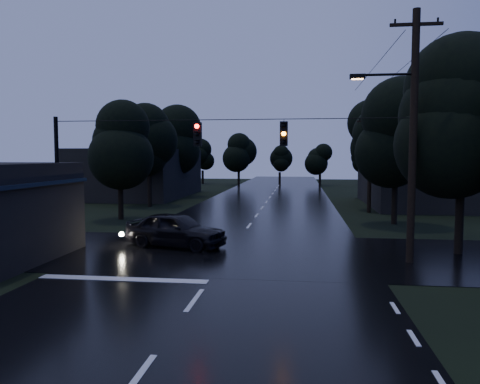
# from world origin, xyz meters

# --- Properties ---
(ground) EXTENTS (160.00, 160.00, 0.00)m
(ground) POSITION_xyz_m (0.00, 0.00, 0.00)
(ground) COLOR black
(ground) RESTS_ON ground
(main_road) EXTENTS (12.00, 120.00, 0.02)m
(main_road) POSITION_xyz_m (0.00, 30.00, 0.00)
(main_road) COLOR black
(main_road) RESTS_ON ground
(cross_street) EXTENTS (60.00, 9.00, 0.02)m
(cross_street) POSITION_xyz_m (0.00, 12.00, 0.00)
(cross_street) COLOR black
(cross_street) RESTS_ON ground
(building_far_right) EXTENTS (10.00, 14.00, 4.40)m
(building_far_right) POSITION_xyz_m (14.00, 34.00, 2.20)
(building_far_right) COLOR black
(building_far_right) RESTS_ON ground
(building_far_left) EXTENTS (10.00, 16.00, 5.00)m
(building_far_left) POSITION_xyz_m (-14.00, 40.00, 2.50)
(building_far_left) COLOR black
(building_far_left) RESTS_ON ground
(utility_pole_main) EXTENTS (3.50, 0.30, 10.00)m
(utility_pole_main) POSITION_xyz_m (7.41, 11.00, 5.26)
(utility_pole_main) COLOR black
(utility_pole_main) RESTS_ON ground
(utility_pole_far) EXTENTS (2.00, 0.30, 7.50)m
(utility_pole_far) POSITION_xyz_m (8.30, 28.00, 3.88)
(utility_pole_far) COLOR black
(utility_pole_far) RESTS_ON ground
(anchor_pole_left) EXTENTS (0.18, 0.18, 6.00)m
(anchor_pole_left) POSITION_xyz_m (-7.50, 11.00, 3.00)
(anchor_pole_left) COLOR black
(anchor_pole_left) RESTS_ON ground
(span_signals) EXTENTS (15.00, 0.37, 1.12)m
(span_signals) POSITION_xyz_m (0.56, 10.99, 5.24)
(span_signals) COLOR black
(span_signals) RESTS_ON ground
(tree_corner_near) EXTENTS (4.48, 4.48, 9.44)m
(tree_corner_near) POSITION_xyz_m (10.00, 13.00, 5.99)
(tree_corner_near) COLOR black
(tree_corner_near) RESTS_ON ground
(tree_left_a) EXTENTS (3.92, 3.92, 8.26)m
(tree_left_a) POSITION_xyz_m (-9.00, 22.00, 5.24)
(tree_left_a) COLOR black
(tree_left_a) RESTS_ON ground
(tree_left_b) EXTENTS (4.20, 4.20, 8.85)m
(tree_left_b) POSITION_xyz_m (-9.60, 30.00, 5.62)
(tree_left_b) COLOR black
(tree_left_b) RESTS_ON ground
(tree_left_c) EXTENTS (4.48, 4.48, 9.44)m
(tree_left_c) POSITION_xyz_m (-10.20, 40.00, 5.99)
(tree_left_c) COLOR black
(tree_left_c) RESTS_ON ground
(tree_right_a) EXTENTS (4.20, 4.20, 8.85)m
(tree_right_a) POSITION_xyz_m (9.00, 22.00, 5.62)
(tree_right_a) COLOR black
(tree_right_a) RESTS_ON ground
(tree_right_b) EXTENTS (4.48, 4.48, 9.44)m
(tree_right_b) POSITION_xyz_m (9.60, 30.00, 5.99)
(tree_right_b) COLOR black
(tree_right_b) RESTS_ON ground
(tree_right_c) EXTENTS (4.76, 4.76, 10.03)m
(tree_right_c) POSITION_xyz_m (10.20, 40.00, 6.37)
(tree_right_c) COLOR black
(tree_right_c) RESTS_ON ground
(car) EXTENTS (5.20, 3.19, 1.65)m
(car) POSITION_xyz_m (-2.72, 12.97, 0.83)
(car) COLOR black
(car) RESTS_ON ground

